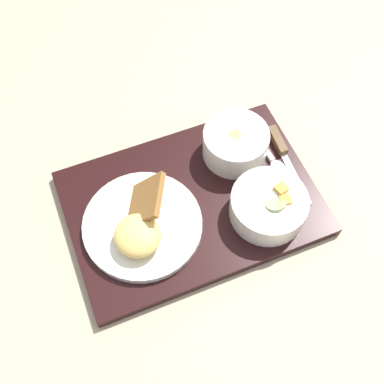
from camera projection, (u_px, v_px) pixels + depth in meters
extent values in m
plane|color=tan|center=(192.00, 205.00, 0.88)|extent=(4.00, 4.00, 0.00)
cube|color=black|center=(192.00, 203.00, 0.87)|extent=(0.47, 0.35, 0.02)
cylinder|color=silver|center=(268.00, 206.00, 0.83)|extent=(0.13, 0.13, 0.05)
torus|color=silver|center=(270.00, 200.00, 0.81)|extent=(0.13, 0.13, 0.01)
cylinder|color=#9EC67A|center=(287.00, 200.00, 0.81)|extent=(0.05, 0.05, 0.01)
cylinder|color=#9EC67A|center=(275.00, 203.00, 0.80)|extent=(0.05, 0.05, 0.01)
cylinder|color=#9EC67A|center=(269.00, 201.00, 0.81)|extent=(0.05, 0.05, 0.01)
cube|color=orange|center=(285.00, 200.00, 0.81)|extent=(0.02, 0.02, 0.01)
cube|color=orange|center=(281.00, 189.00, 0.82)|extent=(0.02, 0.02, 0.01)
cube|color=orange|center=(280.00, 208.00, 0.80)|extent=(0.02, 0.02, 0.01)
cylinder|color=silver|center=(235.00, 144.00, 0.89)|extent=(0.12, 0.12, 0.06)
torus|color=silver|center=(237.00, 135.00, 0.86)|extent=(0.12, 0.12, 0.01)
cylinder|color=#B29342|center=(236.00, 142.00, 0.88)|extent=(0.10, 0.10, 0.05)
cube|color=#D1B75B|center=(235.00, 136.00, 0.87)|extent=(0.02, 0.02, 0.01)
cylinder|color=silver|center=(143.00, 225.00, 0.83)|extent=(0.21, 0.21, 0.01)
ellipsoid|color=#EFC666|center=(138.00, 236.00, 0.79)|extent=(0.09, 0.10, 0.04)
cube|color=#93602D|center=(145.00, 200.00, 0.82)|extent=(0.09, 0.10, 0.07)
cube|color=silver|center=(296.00, 179.00, 0.88)|extent=(0.02, 0.11, 0.00)
cube|color=#51381E|center=(278.00, 140.00, 0.92)|extent=(0.02, 0.06, 0.02)
ellipsoid|color=silver|center=(279.00, 170.00, 0.89)|extent=(0.04, 0.05, 0.01)
cube|color=silver|center=(258.00, 140.00, 0.92)|extent=(0.03, 0.11, 0.01)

